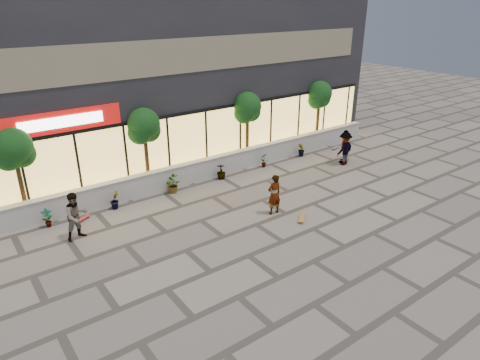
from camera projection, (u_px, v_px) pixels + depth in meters
ground at (313, 229)px, 17.10m from camera, size 80.00×80.00×0.00m
planter_wall at (217, 166)px, 22.08m from camera, size 22.00×0.42×1.04m
retail_building at (163, 78)px, 24.67m from camera, size 24.00×9.17×8.50m
shrub_a at (47, 218)px, 17.10m from camera, size 0.43×0.29×0.81m
shrub_b at (115, 200)px, 18.62m from camera, size 0.57×0.57×0.81m
shrub_c at (172, 185)px, 20.14m from camera, size 0.68×0.77×0.81m
shrub_d at (221, 171)px, 21.67m from camera, size 0.64×0.64×0.81m
shrub_e at (264, 160)px, 23.19m from camera, size 0.46×0.35×0.81m
shrub_f at (301, 150)px, 24.71m from camera, size 0.55×0.57×0.81m
tree_west at (14, 151)px, 16.73m from camera, size 1.60×1.50×3.92m
tree_midwest at (144, 128)px, 19.72m from camera, size 1.60×1.50×3.92m
tree_mideast at (247, 109)px, 22.99m from camera, size 1.60×1.50×3.92m
tree_east at (319, 96)px, 25.98m from camera, size 1.60×1.50×3.92m
skater_center at (274, 194)px, 18.00m from camera, size 0.68×0.47×1.78m
skater_left at (76, 216)px, 16.11m from camera, size 1.03×0.87×1.89m
skater_right_near at (345, 146)px, 23.63m from camera, size 1.18×0.95×1.87m
skater_right_far at (345, 148)px, 23.34m from camera, size 1.26×0.81×1.85m
skateboard_center at (302, 218)px, 17.80m from camera, size 0.79×0.73×0.10m
skateboard_left at (82, 219)px, 17.73m from camera, size 0.79×0.53×0.09m
skateboard_right_near at (345, 160)px, 24.18m from camera, size 0.70×0.22×0.08m
skateboard_right_far at (335, 148)px, 26.10m from camera, size 0.77×0.40×0.09m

